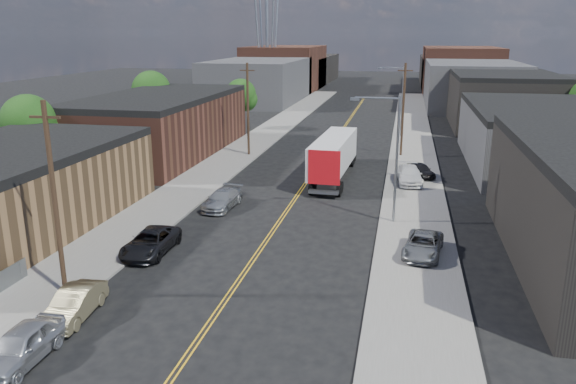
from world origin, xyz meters
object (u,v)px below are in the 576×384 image
at_px(semi_truck, 336,153).
at_px(car_left_c, 151,242).
at_px(car_left_b, 74,304).
at_px(car_right_lot_c, 421,170).
at_px(car_right_lot_a, 423,245).
at_px(car_left_a, 21,346).
at_px(car_right_lot_b, 410,175).
at_px(car_left_d, 222,199).

xyz_separation_m(semi_truck, car_left_c, (-8.67, -21.36, -1.57)).
bearing_deg(car_left_b, car_right_lot_c, 56.61).
height_order(car_left_c, car_right_lot_a, car_right_lot_a).
relative_size(car_left_a, car_right_lot_a, 0.98).
height_order(car_left_b, car_left_c, same).
height_order(semi_truck, car_right_lot_c, semi_truck).
distance_m(car_left_a, car_right_lot_b, 35.42).
xyz_separation_m(car_left_a, car_left_c, (0.00, 12.12, -0.06)).
bearing_deg(car_left_a, car_left_d, 85.91).
relative_size(car_left_c, car_left_d, 1.05).
distance_m(car_left_b, car_left_d, 18.05).
xyz_separation_m(car_left_d, car_right_lot_b, (14.10, 10.00, 0.18)).
relative_size(car_left_d, car_right_lot_c, 1.28).
bearing_deg(car_left_c, car_right_lot_a, 8.47).
xyz_separation_m(car_left_a, car_left_b, (0.00, 3.85, -0.06)).
bearing_deg(car_left_d, car_left_b, -89.90).
distance_m(car_left_a, car_left_d, 21.89).
distance_m(car_left_c, car_right_lot_b, 25.09).
distance_m(semi_truck, car_left_d, 13.80).
height_order(car_left_b, car_right_lot_c, car_right_lot_c).
xyz_separation_m(car_left_b, car_left_d, (1.40, 18.00, -0.01)).
bearing_deg(car_left_b, car_right_lot_b, 56.10).
relative_size(semi_truck, car_right_lot_b, 3.04).
distance_m(car_left_b, car_right_lot_a, 19.65).
distance_m(car_left_d, car_right_lot_b, 17.29).
relative_size(car_left_b, car_right_lot_c, 1.14).
bearing_deg(car_left_d, car_right_lot_b, 39.90).
bearing_deg(car_left_c, car_left_d, 80.76).
bearing_deg(semi_truck, car_left_a, -102.01).
relative_size(car_left_c, car_right_lot_c, 1.35).
distance_m(car_right_lot_b, car_right_lot_c, 2.69).
height_order(car_left_a, car_right_lot_a, car_left_a).
bearing_deg(car_right_lot_a, car_right_lot_b, 100.70).
height_order(car_right_lot_b, car_right_lot_c, car_right_lot_b).
bearing_deg(car_left_a, car_right_lot_c, 63.88).
relative_size(car_left_a, car_left_d, 0.93).
bearing_deg(car_right_lot_c, car_right_lot_a, -116.20).
relative_size(car_left_d, car_right_lot_a, 1.06).
xyz_separation_m(car_left_b, car_right_lot_b, (15.50, 28.00, 0.18)).
xyz_separation_m(car_left_c, car_right_lot_a, (16.28, 2.73, 0.08)).
relative_size(semi_truck, car_right_lot_c, 4.07).
relative_size(car_left_b, car_left_d, 0.89).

